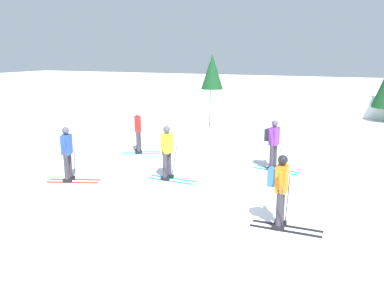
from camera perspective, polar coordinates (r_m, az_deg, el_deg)
ground_plane at (r=10.36m, az=-1.59°, el=-9.20°), size 120.00×120.00×0.00m
far_snow_ridge at (r=29.48m, az=15.24°, el=6.16°), size 80.00×6.36×1.30m
skier_yellow at (r=12.39m, az=-3.54°, el=-1.02°), size 1.61×1.00×1.71m
skier_purple at (r=13.68m, az=11.49°, el=0.24°), size 1.64×0.99×1.71m
skier_blue at (r=12.77m, az=-17.30°, el=-1.17°), size 1.63×0.95×1.71m
skier_red at (r=15.78m, az=-7.68°, el=1.92°), size 1.54×1.19×1.71m
skier_orange at (r=9.18m, az=12.46°, el=-6.11°), size 1.60×1.00×1.71m
trail_marker_pole at (r=21.41m, az=2.57°, el=5.06°), size 0.05×0.05×1.94m
conifer_far_right at (r=29.11m, az=2.89°, el=9.65°), size 1.95×1.95×3.77m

